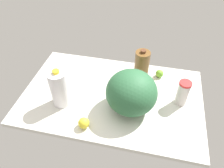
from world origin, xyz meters
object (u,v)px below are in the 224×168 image
(tumbler_cup, at_px, (183,93))
(lime_beside_bowl, at_px, (159,74))
(chocolate_milk_jug, at_px, (142,66))
(milk_jug, at_px, (60,88))
(lemon_near_front, at_px, (84,123))
(watermelon, at_px, (131,92))

(tumbler_cup, xyz_separation_m, lime_beside_bowl, (-0.15, 0.23, -0.06))
(chocolate_milk_jug, height_order, tumbler_cup, chocolate_milk_jug)
(milk_jug, bearing_deg, lemon_near_front, -37.93)
(watermelon, bearing_deg, milk_jug, -173.09)
(tumbler_cup, distance_m, milk_jug, 0.77)
(watermelon, height_order, chocolate_milk_jug, watermelon)
(watermelon, relative_size, lime_beside_bowl, 5.52)
(chocolate_milk_jug, height_order, lemon_near_front, chocolate_milk_jug)
(lime_beside_bowl, bearing_deg, watermelon, -115.22)
(chocolate_milk_jug, xyz_separation_m, lime_beside_bowl, (0.13, 0.04, -0.09))
(milk_jug, xyz_separation_m, lemon_near_front, (0.20, -0.15, -0.09))
(tumbler_cup, bearing_deg, lemon_near_front, -150.00)
(milk_jug, distance_m, lemon_near_front, 0.27)
(chocolate_milk_jug, relative_size, milk_jug, 0.90)
(lemon_near_front, height_order, lime_beside_bowl, lemon_near_front)
(watermelon, relative_size, chocolate_milk_jug, 1.29)
(milk_jug, bearing_deg, lime_beside_bowl, 33.31)
(milk_jug, height_order, lime_beside_bowl, milk_jug)
(chocolate_milk_jug, distance_m, lemon_near_front, 0.58)
(watermelon, xyz_separation_m, tumbler_cup, (0.31, 0.11, -0.05))
(tumbler_cup, xyz_separation_m, milk_jug, (-0.75, -0.16, 0.04))
(watermelon, distance_m, milk_jug, 0.44)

